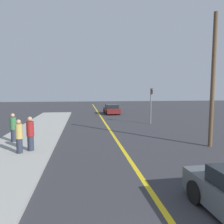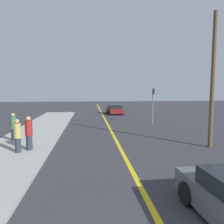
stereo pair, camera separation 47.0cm
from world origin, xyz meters
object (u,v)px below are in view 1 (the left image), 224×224
car_ahead_center (112,109)px  pedestrian_far_standing (13,128)px  traffic_light (151,102)px  utility_pole (213,81)px  pedestrian_mid_group (30,134)px  pedestrian_near_curb (19,136)px

car_ahead_center → pedestrian_far_standing: size_ratio=2.19×
traffic_light → utility_pole: utility_pole is taller
pedestrian_far_standing → car_ahead_center: bearing=62.3°
pedestrian_mid_group → pedestrian_far_standing: size_ratio=1.03×
car_ahead_center → pedestrian_near_curb: 19.92m
traffic_light → utility_pole: bearing=-83.9°
pedestrian_near_curb → traffic_light: traffic_light is taller
pedestrian_mid_group → utility_pole: utility_pole is taller
pedestrian_far_standing → traffic_light: size_ratio=0.51×
pedestrian_mid_group → pedestrian_far_standing: pedestrian_mid_group is taller
pedestrian_near_curb → pedestrian_mid_group: bearing=42.7°
car_ahead_center → traffic_light: (2.66, -9.39, 1.55)m
car_ahead_center → utility_pole: bearing=-81.2°
traffic_light → utility_pole: (0.93, -8.71, 1.71)m
pedestrian_mid_group → traffic_light: bearing=42.7°
pedestrian_mid_group → pedestrian_far_standing: 2.74m
utility_pole → car_ahead_center: bearing=101.2°
car_ahead_center → traffic_light: size_ratio=1.11×
utility_pole → pedestrian_far_standing: bearing=169.4°
car_ahead_center → pedestrian_mid_group: pedestrian_mid_group is taller
pedestrian_mid_group → pedestrian_far_standing: (-1.55, 2.26, -0.03)m
pedestrian_mid_group → utility_pole: 10.77m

